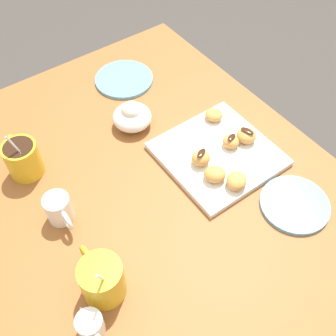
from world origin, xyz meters
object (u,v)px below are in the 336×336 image
at_px(cream_pitcher_white, 59,208).
at_px(pastry_plate_square, 218,154).
at_px(coffee_mug_mustard_right, 22,158).
at_px(dining_table, 146,205).
at_px(chocolate_sauce_pitcher, 91,325).
at_px(beignet_0, 231,142).
at_px(beignet_5, 214,115).
at_px(beignet_1, 237,181).
at_px(beignet_3, 246,136).
at_px(coffee_mug_mustard_left, 101,279).
at_px(saucer_sky_left, 124,79).
at_px(beignet_4, 215,174).
at_px(saucer_sky_right, 295,204).
at_px(beignet_2, 201,158).
at_px(ice_cream_bowl, 132,116).

bearing_deg(cream_pitcher_white, pastry_plate_square, -99.55).
xyz_separation_m(coffee_mug_mustard_right, cream_pitcher_white, (-0.18, -0.01, -0.01)).
bearing_deg(dining_table, coffee_mug_mustard_right, 49.14).
bearing_deg(chocolate_sauce_pitcher, cream_pitcher_white, -14.39).
relative_size(cream_pitcher_white, beignet_0, 2.42).
bearing_deg(beignet_5, beignet_0, 164.37).
relative_size(beignet_1, beignet_3, 1.06).
bearing_deg(beignet_5, cream_pitcher_white, 93.73).
bearing_deg(coffee_mug_mustard_right, beignet_5, -106.53).
distance_m(coffee_mug_mustard_left, saucer_sky_left, 0.66).
relative_size(coffee_mug_mustard_right, beignet_3, 2.76).
bearing_deg(dining_table, pastry_plate_square, -104.78).
bearing_deg(saucer_sky_left, cream_pitcher_white, 131.26).
bearing_deg(coffee_mug_mustard_right, beignet_4, -130.47).
bearing_deg(beignet_1, cream_pitcher_white, 65.31).
relative_size(dining_table, beignet_0, 24.50).
height_order(beignet_0, beignet_4, beignet_4).
distance_m(saucer_sky_left, saucer_sky_right, 0.63).
bearing_deg(beignet_2, beignet_5, -51.44).
bearing_deg(beignet_4, cream_pitcher_white, 69.82).
relative_size(saucer_sky_left, beignet_5, 3.68).
distance_m(chocolate_sauce_pitcher, beignet_1, 0.45).
bearing_deg(pastry_plate_square, beignet_5, -34.24).
height_order(cream_pitcher_white, beignet_5, cream_pitcher_white).
bearing_deg(coffee_mug_mustard_left, cream_pitcher_white, -2.05).
relative_size(coffee_mug_mustard_right, cream_pitcher_white, 1.37).
xyz_separation_m(ice_cream_bowl, beignet_4, (-0.28, -0.05, -0.00)).
bearing_deg(beignet_5, beignet_1, 153.66).
relative_size(cream_pitcher_white, beignet_3, 2.02).
xyz_separation_m(chocolate_sauce_pitcher, beignet_3, (0.18, -0.56, 0.00)).
height_order(coffee_mug_mustard_right, ice_cream_bowl, coffee_mug_mustard_right).
height_order(coffee_mug_mustard_left, beignet_3, coffee_mug_mustard_left).
xyz_separation_m(dining_table, chocolate_sauce_pitcher, (-0.25, 0.28, 0.15)).
relative_size(pastry_plate_square, saucer_sky_right, 1.66).
bearing_deg(beignet_2, ice_cream_bowl, 14.39).
distance_m(dining_table, beignet_4, 0.23).
distance_m(pastry_plate_square, beignet_4, 0.09).
bearing_deg(coffee_mug_mustard_left, beignet_1, -85.19).
relative_size(coffee_mug_mustard_right, saucer_sky_left, 0.82).
distance_m(pastry_plate_square, beignet_0, 0.05).
distance_m(pastry_plate_square, chocolate_sauce_pitcher, 0.52).
bearing_deg(coffee_mug_mustard_left, pastry_plate_square, -71.87).
height_order(saucer_sky_right, beignet_1, beignet_1).
bearing_deg(saucer_sky_right, beignet_5, -3.51).
height_order(pastry_plate_square, beignet_1, beignet_1).
relative_size(dining_table, saucer_sky_right, 6.47).
bearing_deg(cream_pitcher_white, saucer_sky_right, -122.47).
xyz_separation_m(coffee_mug_mustard_right, beignet_3, (-0.25, -0.50, -0.02)).
xyz_separation_m(coffee_mug_mustard_left, beignet_0, (0.14, -0.46, -0.02)).
bearing_deg(ice_cream_bowl, beignet_4, -169.20).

